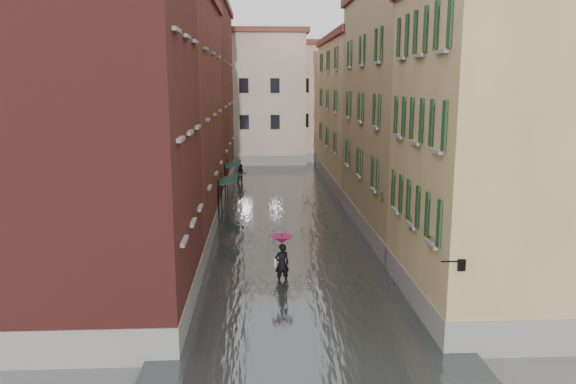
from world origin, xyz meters
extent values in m
plane|color=slate|center=(0.00, 0.00, 0.00)|extent=(120.00, 120.00, 0.00)
cube|color=#454B4C|center=(0.00, 13.00, 0.10)|extent=(10.00, 60.00, 0.20)
cube|color=maroon|center=(-7.00, -2.00, 6.50)|extent=(6.00, 8.00, 13.00)
cube|color=brown|center=(-7.00, 9.00, 6.25)|extent=(6.00, 14.00, 12.50)
cube|color=maroon|center=(-7.00, 24.00, 7.00)|extent=(6.00, 16.00, 14.00)
cube|color=#9E8751|center=(7.00, -2.00, 5.75)|extent=(6.00, 8.00, 11.50)
cube|color=#9B875E|center=(7.00, 9.00, 6.50)|extent=(6.00, 14.00, 13.00)
cube|color=#9E8751|center=(7.00, 24.00, 5.75)|extent=(6.00, 16.00, 11.50)
cube|color=beige|center=(-3.00, 38.00, 6.50)|extent=(12.00, 9.00, 13.00)
cube|color=#CCA48F|center=(6.00, 40.00, 6.00)|extent=(10.00, 9.00, 12.00)
cube|color=#142D23|center=(-3.45, 11.73, 2.55)|extent=(1.09, 2.76, 0.31)
cylinder|color=black|center=(-3.95, 10.35, 1.40)|extent=(0.06, 0.06, 2.80)
cylinder|color=black|center=(-3.95, 13.11, 1.40)|extent=(0.06, 0.06, 2.80)
cube|color=#142D23|center=(-3.45, 18.23, 2.55)|extent=(1.09, 2.74, 0.31)
cylinder|color=black|center=(-3.95, 16.85, 1.40)|extent=(0.06, 0.06, 2.80)
cylinder|color=black|center=(-3.95, 19.60, 1.40)|extent=(0.06, 0.06, 2.80)
cylinder|color=black|center=(4.05, -6.00, 3.10)|extent=(0.60, 0.05, 0.05)
cube|color=black|center=(4.35, -6.00, 3.00)|extent=(0.22, 0.22, 0.35)
cube|color=beige|center=(4.35, -6.00, 3.00)|extent=(0.14, 0.14, 0.24)
cube|color=brown|center=(4.12, -4.29, 3.15)|extent=(0.22, 0.85, 0.18)
imported|color=#265926|center=(4.12, -4.29, 3.57)|extent=(0.59, 0.51, 0.66)
cube|color=brown|center=(4.12, -1.72, 3.15)|extent=(0.22, 0.85, 0.18)
imported|color=#265926|center=(4.12, -1.72, 3.57)|extent=(0.59, 0.51, 0.66)
cube|color=brown|center=(4.12, 3.12, 3.15)|extent=(0.22, 0.85, 0.18)
imported|color=#265926|center=(4.12, 3.12, 3.57)|extent=(0.59, 0.51, 0.66)
imported|color=black|center=(-0.66, 0.79, 0.86)|extent=(0.72, 0.58, 1.72)
cube|color=beige|center=(-0.94, 0.84, 0.95)|extent=(0.08, 0.30, 0.38)
cylinder|color=black|center=(-0.66, 0.79, 1.35)|extent=(0.02, 0.02, 1.00)
cone|color=#A20A45|center=(-0.66, 0.79, 1.92)|extent=(0.92, 0.92, 0.28)
imported|color=black|center=(-3.07, 24.03, 0.88)|extent=(0.98, 0.84, 1.75)
camera|label=1|loc=(-1.54, -21.52, 8.26)|focal=35.00mm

